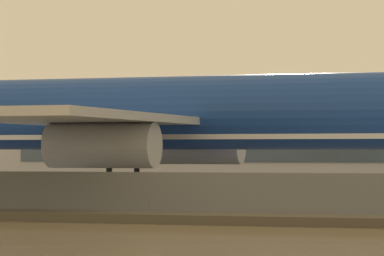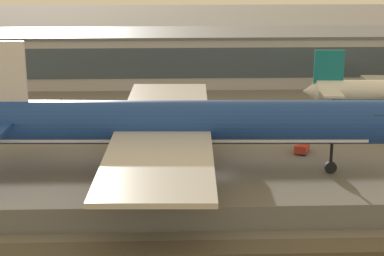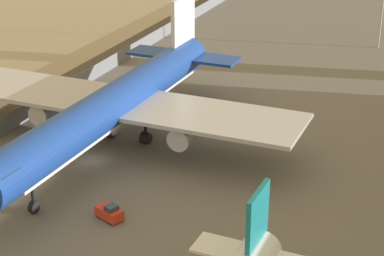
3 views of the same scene
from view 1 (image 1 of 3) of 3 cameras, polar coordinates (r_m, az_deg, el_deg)
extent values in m
plane|color=#66635E|center=(79.69, 1.43, -3.89)|extent=(500.00, 500.00, 0.00)
cube|color=#474238|center=(60.06, -3.45, -4.55)|extent=(320.00, 3.00, 0.50)
cube|color=slate|center=(64.27, -2.12, -3.40)|extent=(280.00, 0.08, 2.57)
cylinder|color=slate|center=(64.27, -2.12, -3.40)|extent=(0.10, 0.10, 2.57)
cylinder|color=#193D93|center=(81.87, -1.14, 0.77)|extent=(51.89, 7.11, 5.35)
cube|color=silver|center=(81.83, -1.14, -0.26)|extent=(44.10, 5.77, 0.96)
cube|color=#B7BABF|center=(94.44, -0.18, 0.11)|extent=(12.22, 25.21, 0.53)
cube|color=#B7BABF|center=(71.24, -6.35, 0.52)|extent=(12.22, 25.21, 0.53)
cylinder|color=#B7BABF|center=(92.06, 0.35, -0.94)|extent=(7.34, 3.19, 2.94)
cylinder|color=#B7BABF|center=(72.42, -4.59, -0.88)|extent=(7.34, 3.19, 2.94)
cylinder|color=black|center=(85.70, -2.83, -2.15)|extent=(0.43, 0.43, 3.13)
cylinder|color=black|center=(85.74, -2.83, -3.19)|extent=(1.76, 1.26, 1.72)
cylinder|color=black|center=(80.47, -4.23, -2.21)|extent=(0.43, 0.43, 3.13)
cylinder|color=black|center=(80.52, -4.23, -3.32)|extent=(1.76, 1.26, 1.72)
camera|label=2|loc=(34.59, -66.41, 41.31)|focal=60.00mm
camera|label=3|loc=(129.37, 37.03, 13.79)|focal=60.00mm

